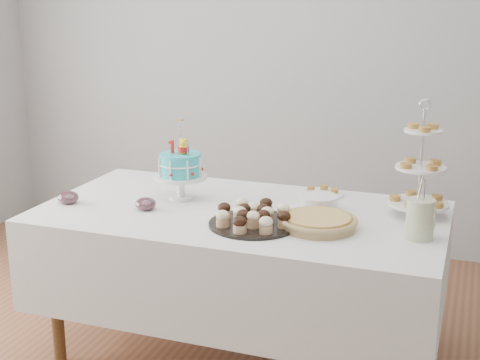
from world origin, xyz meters
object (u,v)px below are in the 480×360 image
(pastry_plate, at_px, (322,192))
(jam_bowl_a, at_px, (68,198))
(table, at_px, (240,255))
(cupcake_tray, at_px, (254,216))
(pie, at_px, (318,221))
(birthday_cake, at_px, (181,178))
(jam_bowl_b, at_px, (146,204))
(plate_stack, at_px, (319,203))
(utensil_pitcher, at_px, (420,217))
(tiered_stand, at_px, (421,168))

(pastry_plate, bearing_deg, jam_bowl_a, -153.63)
(table, bearing_deg, cupcake_tray, -54.98)
(table, height_order, pastry_plate, pastry_plate)
(pie, distance_m, jam_bowl_a, 1.25)
(birthday_cake, xyz_separation_m, cupcake_tray, (0.47, -0.26, -0.06))
(birthday_cake, relative_size, jam_bowl_b, 3.98)
(birthday_cake, height_order, jam_bowl_b, birthday_cake)
(pie, bearing_deg, plate_stack, 102.65)
(table, bearing_deg, jam_bowl_a, -167.84)
(jam_bowl_a, bearing_deg, pastry_plate, 26.37)
(cupcake_tray, distance_m, pie, 0.29)
(pastry_plate, bearing_deg, plate_stack, -80.04)
(cupcake_tray, distance_m, utensil_pitcher, 0.72)
(table, bearing_deg, pie, -16.37)
(pie, bearing_deg, pastry_plate, 101.36)
(tiered_stand, distance_m, pastry_plate, 0.57)
(table, bearing_deg, utensil_pitcher, -7.01)
(jam_bowl_a, xyz_separation_m, utensil_pitcher, (1.68, 0.08, 0.06))
(table, xyz_separation_m, pie, (0.41, -0.12, 0.26))
(plate_stack, bearing_deg, table, -157.86)
(birthday_cake, height_order, tiered_stand, tiered_stand)
(plate_stack, xyz_separation_m, jam_bowl_b, (-0.78, -0.28, -0.01))
(tiered_stand, bearing_deg, cupcake_tray, -149.89)
(table, relative_size, pastry_plate, 8.58)
(tiered_stand, xyz_separation_m, pastry_plate, (-0.50, 0.18, -0.21))
(pastry_plate, height_order, jam_bowl_a, jam_bowl_a)
(table, relative_size, jam_bowl_a, 18.42)
(table, height_order, jam_bowl_a, jam_bowl_a)
(cupcake_tray, bearing_deg, utensil_pitcher, 6.35)
(plate_stack, bearing_deg, pie, -77.35)
(jam_bowl_b, bearing_deg, pastry_plate, 35.62)
(cupcake_tray, bearing_deg, jam_bowl_b, 175.83)
(plate_stack, height_order, jam_bowl_a, plate_stack)
(plate_stack, xyz_separation_m, utensil_pitcher, (0.49, -0.25, 0.06))
(jam_bowl_a, distance_m, utensil_pitcher, 1.68)
(birthday_cake, xyz_separation_m, jam_bowl_a, (-0.49, -0.26, -0.08))
(pastry_plate, distance_m, jam_bowl_b, 0.91)
(pastry_plate, xyz_separation_m, jam_bowl_b, (-0.74, -0.53, 0.01))
(birthday_cake, relative_size, pie, 1.16)
(jam_bowl_b, bearing_deg, utensil_pitcher, 1.73)
(birthday_cake, bearing_deg, table, -11.18)
(jam_bowl_b, relative_size, utensil_pitcher, 0.38)
(birthday_cake, bearing_deg, jam_bowl_a, -150.84)
(pastry_plate, bearing_deg, table, -128.35)
(pie, xyz_separation_m, jam_bowl_b, (-0.84, -0.02, -0.00))
(pastry_plate, distance_m, utensil_pitcher, 0.73)
(pie, height_order, pastry_plate, pie)
(jam_bowl_b, bearing_deg, table, 18.16)
(tiered_stand, bearing_deg, utensil_pitcher, -83.26)
(pie, relative_size, jam_bowl_b, 3.43)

